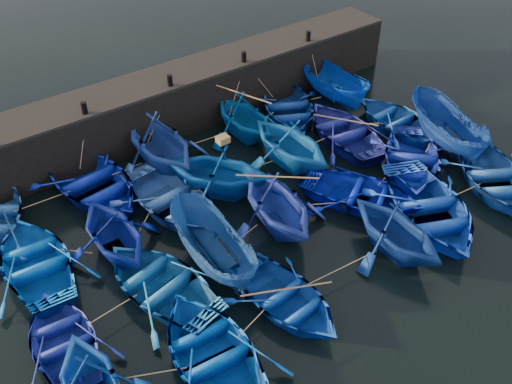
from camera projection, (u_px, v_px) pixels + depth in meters
ground at (308, 251)px, 20.86m from camera, size 120.00×120.00×0.00m
quay_wall at (164, 104)px, 26.67m from camera, size 26.00×2.50×2.50m
quay_top at (161, 79)px, 25.85m from camera, size 26.00×2.50×0.12m
bollard_1 at (84, 108)px, 23.24m from camera, size 0.24×0.24×0.50m
bollard_2 at (170, 80)px, 25.09m from camera, size 0.24×0.24×0.50m
bollard_3 at (244, 57)px, 26.94m from camera, size 0.24×0.24×0.50m
bollard_4 at (308, 36)px, 28.79m from camera, size 0.24×0.24×0.50m
boat_1 at (92, 182)px, 23.10m from camera, size 4.81×6.22×1.19m
boat_2 at (159, 142)px, 24.17m from camera, size 4.26×4.93×2.57m
boat_3 at (244, 116)px, 26.14m from camera, size 3.63×4.21×2.20m
boat_4 at (288, 107)px, 27.87m from camera, size 5.59×6.20×1.06m
boat_5 at (335, 85)px, 28.81m from camera, size 2.09×4.82×1.82m
boat_6 at (36, 261)px, 19.75m from camera, size 3.85×5.15×1.02m
boat_7 at (114, 232)px, 20.08m from camera, size 3.59×4.15×2.16m
boat_8 at (172, 200)px, 22.31m from camera, size 4.33×5.65×1.09m
boat_9 at (218, 170)px, 22.75m from camera, size 5.91×5.99×2.39m
boat_10 at (290, 141)px, 24.35m from camera, size 4.16×4.74×2.38m
boat_11 at (344, 130)px, 26.25m from camera, size 4.41×5.60×1.05m
boat_12 at (396, 119)px, 27.14m from camera, size 3.39×4.67×0.95m
boat_13 at (63, 340)px, 17.28m from camera, size 3.35×4.39×0.85m
boat_14 at (161, 283)px, 18.94m from camera, size 4.57×5.64×1.03m
boat_15 at (211, 247)px, 19.69m from camera, size 2.03×4.83×1.84m
boat_16 at (277, 203)px, 21.18m from camera, size 4.50×5.01×2.35m
boat_17 at (362, 194)px, 22.64m from camera, size 5.43×5.96×1.01m
boat_18 at (412, 160)px, 24.43m from camera, size 6.21×6.19×1.06m
boat_19 at (445, 129)px, 25.51m from camera, size 3.17×5.33×1.94m
boat_21 at (213, 352)px, 16.81m from camera, size 4.09×5.38×1.05m
boat_22 at (286, 299)px, 18.49m from camera, size 3.49×4.62×0.91m
boat_23 at (396, 230)px, 20.16m from camera, size 3.65×4.21×2.17m
boat_24 at (429, 208)px, 21.83m from camera, size 6.07×6.91×1.19m
boat_25 at (494, 176)px, 23.50m from camera, size 5.78×6.30×1.07m
wooden_crate at (223, 139)px, 22.05m from camera, size 0.46×0.40×0.27m
mooring_ropes at (232, 168)px, 23.38m from camera, size 17.41×11.51×2.10m
loose_oars at (289, 160)px, 22.49m from camera, size 10.69×11.31×1.51m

